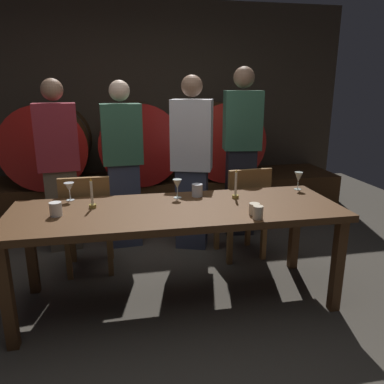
{
  "coord_description": "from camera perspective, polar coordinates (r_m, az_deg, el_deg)",
  "views": [
    {
      "loc": [
        -0.22,
        -2.38,
        1.59
      ],
      "look_at": [
        0.28,
        0.21,
        0.83
      ],
      "focal_mm": 35.27,
      "sensor_mm": 36.0,
      "label": 1
    }
  ],
  "objects": [
    {
      "name": "wine_barrel_center",
      "position": [
        4.89,
        -8.06,
        7.63
      ],
      "size": [
        0.97,
        0.94,
        0.97
      ],
      "color": "brown",
      "rests_on": "barrel_shelf"
    },
    {
      "name": "wine_barrel_left",
      "position": [
        4.95,
        -20.72,
        6.88
      ],
      "size": [
        0.97,
        0.94,
        0.97
      ],
      "color": "#513319",
      "rests_on": "barrel_shelf"
    },
    {
      "name": "wine_glass_left",
      "position": [
        2.98,
        -18.07,
        0.65
      ],
      "size": [
        0.08,
        0.08,
        0.14
      ],
      "color": "white",
      "rests_on": "dining_table"
    },
    {
      "name": "cup_far_left",
      "position": [
        2.67,
        -19.92,
        -2.45
      ],
      "size": [
        0.08,
        0.08,
        0.09
      ],
      "primitive_type": "cylinder",
      "color": "white",
      "rests_on": "dining_table"
    },
    {
      "name": "cup_center_right",
      "position": [
        2.49,
        9.94,
        -3.06
      ],
      "size": [
        0.07,
        0.07,
        0.09
      ],
      "primitive_type": "cylinder",
      "color": "beige",
      "rests_on": "dining_table"
    },
    {
      "name": "guest_center_left",
      "position": [
        3.76,
        -10.39,
        4.05
      ],
      "size": [
        0.4,
        0.27,
        1.63
      ],
      "rotation": [
        0.0,
        0.0,
        3.21
      ],
      "color": "#33384C",
      "rests_on": "ground"
    },
    {
      "name": "chair_left",
      "position": [
        3.32,
        -15.49,
        -4.03
      ],
      "size": [
        0.4,
        0.4,
        0.88
      ],
      "rotation": [
        0.0,
        0.0,
        3.15
      ],
      "color": "brown",
      "rests_on": "ground"
    },
    {
      "name": "wine_glass_center",
      "position": [
        2.9,
        -2.23,
        1.13
      ],
      "size": [
        0.07,
        0.07,
        0.15
      ],
      "color": "silver",
      "rests_on": "dining_table"
    },
    {
      "name": "wine_barrel_right",
      "position": [
        5.05,
        4.0,
        8.01
      ],
      "size": [
        0.97,
        0.94,
        0.97
      ],
      "color": "#513319",
      "rests_on": "barrel_shelf"
    },
    {
      "name": "candle_right",
      "position": [
        2.92,
        6.62,
        0.3
      ],
      "size": [
        0.05,
        0.05,
        0.23
      ],
      "color": "olive",
      "rests_on": "dining_table"
    },
    {
      "name": "cup_center_left",
      "position": [
        2.95,
        0.8,
        0.28
      ],
      "size": [
        0.08,
        0.08,
        0.1
      ],
      "primitive_type": "cylinder",
      "color": "silver",
      "rests_on": "dining_table"
    },
    {
      "name": "chair_right",
      "position": [
        3.52,
        7.82,
        -2.47
      ],
      "size": [
        0.44,
        0.44,
        0.88
      ],
      "rotation": [
        0.0,
        0.0,
        3.24
      ],
      "color": "brown",
      "rests_on": "ground"
    },
    {
      "name": "back_wall",
      "position": [
        5.39,
        -8.88,
        12.95
      ],
      "size": [
        5.89,
        0.24,
        2.66
      ],
      "primitive_type": "cube",
      "color": "#473A2D",
      "rests_on": "ground"
    },
    {
      "name": "barrel_shelf",
      "position": [
        5.03,
        -8.07,
        -0.18
      ],
      "size": [
        5.3,
        0.9,
        0.42
      ],
      "primitive_type": "cube",
      "color": "#4C2D16",
      "rests_on": "ground"
    },
    {
      "name": "guest_far_right",
      "position": [
        4.03,
        7.49,
        6.1
      ],
      "size": [
        0.41,
        0.29,
        1.77
      ],
      "rotation": [
        0.0,
        0.0,
        3.01
      ],
      "color": "black",
      "rests_on": "ground"
    },
    {
      "name": "candle_left",
      "position": [
        2.76,
        -14.86,
        -1.09
      ],
      "size": [
        0.05,
        0.05,
        0.22
      ],
      "color": "olive",
      "rests_on": "dining_table"
    },
    {
      "name": "ground_plane",
      "position": [
        2.87,
        -4.96,
        -17.73
      ],
      "size": [
        7.66,
        7.66,
        0.0
      ],
      "primitive_type": "plane",
      "color": "#3F3A33"
    },
    {
      "name": "wine_glass_right",
      "position": [
        3.26,
        15.8,
        2.11
      ],
      "size": [
        0.07,
        0.07,
        0.15
      ],
      "color": "silver",
      "rests_on": "dining_table"
    },
    {
      "name": "guest_far_left",
      "position": [
        3.83,
        -19.42,
        3.75
      ],
      "size": [
        0.41,
        0.29,
        1.65
      ],
      "rotation": [
        0.0,
        0.0,
        3.27
      ],
      "color": "brown",
      "rests_on": "ground"
    },
    {
      "name": "dining_table",
      "position": [
        2.72,
        -2.24,
        -3.83
      ],
      "size": [
        2.35,
        0.8,
        0.74
      ],
      "color": "#4C2D16",
      "rests_on": "ground"
    },
    {
      "name": "cup_far_right",
      "position": [
        2.58,
        9.4,
        -2.52
      ],
      "size": [
        0.07,
        0.07,
        0.08
      ],
      "primitive_type": "cylinder",
      "color": "beige",
      "rests_on": "dining_table"
    },
    {
      "name": "guest_center_right",
      "position": [
        3.65,
        -0.03,
        4.35
      ],
      "size": [
        0.44,
        0.35,
        1.68
      ],
      "rotation": [
        0.0,
        0.0,
        2.81
      ],
      "color": "#33384C",
      "rests_on": "ground"
    }
  ]
}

